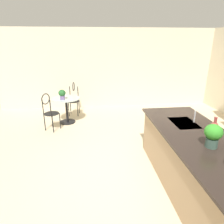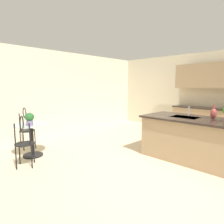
{
  "view_description": "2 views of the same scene",
  "coord_description": "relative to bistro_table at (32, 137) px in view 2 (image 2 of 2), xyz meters",
  "views": [
    {
      "loc": [
        2.83,
        -0.77,
        2.28
      ],
      "look_at": [
        -0.72,
        -0.37,
        1.0
      ],
      "focal_mm": 32.02,
      "sensor_mm": 36.0,
      "label": 1
    },
    {
      "loc": [
        1.57,
        -3.27,
        1.6
      ],
      "look_at": [
        -1.7,
        0.05,
        0.97
      ],
      "focal_mm": 31.37,
      "sensor_mm": 36.0,
      "label": 2
    }
  ],
  "objects": [
    {
      "name": "bistro_table",
      "position": [
        0.0,
        0.0,
        0.0
      ],
      "size": [
        0.8,
        0.8,
        0.74
      ],
      "color": "black",
      "rests_on": "ground"
    },
    {
      "name": "wall_left_window",
      "position": [
        -1.51,
        1.47,
        0.9
      ],
      "size": [
        0.12,
        7.8,
        2.7
      ],
      "primitive_type": "cube",
      "color": "beige",
      "rests_on": "ground"
    },
    {
      "name": "chair_near_window",
      "position": [
        0.52,
        -0.38,
        0.13
      ],
      "size": [
        0.52,
        0.52,
        1.04
      ],
      "color": "black",
      "rests_on": "ground"
    },
    {
      "name": "back_counter_run",
      "position": [
        2.35,
        4.67,
        0.05
      ],
      "size": [
        2.44,
        0.64,
        1.52
      ],
      "color": "tan",
      "rests_on": "ground"
    },
    {
      "name": "potted_plant_on_table",
      "position": [
        0.12,
        -0.08,
        0.45
      ],
      "size": [
        0.19,
        0.19,
        0.27
      ],
      "color": "#7A669E",
      "rests_on": "bistro_table"
    },
    {
      "name": "upper_cabinet_run",
      "position": [
        2.35,
        4.65,
        1.45
      ],
      "size": [
        2.4,
        0.36,
        0.76
      ],
      "color": "tan",
      "rests_on": "back_counter_run"
    },
    {
      "name": "vase_on_counter",
      "position": [
        3.0,
        2.55,
        0.58
      ],
      "size": [
        0.13,
        0.13,
        0.29
      ],
      "color": "#993D38",
      "rests_on": "kitchen_island"
    },
    {
      "name": "sink_faucet",
      "position": [
        2.5,
        2.5,
        0.58
      ],
      "size": [
        0.02,
        0.02,
        0.22
      ],
      "primitive_type": "cylinder",
      "color": "#B2B5BA",
      "rests_on": "kitchen_island"
    },
    {
      "name": "ground_plane",
      "position": [
        2.75,
        1.47,
        -0.45
      ],
      "size": [
        40.0,
        40.0,
        0.0
      ],
      "primitive_type": "plane",
      "color": "beige"
    },
    {
      "name": "kitchen_island",
      "position": [
        3.05,
        2.32,
        0.02
      ],
      "size": [
        2.8,
        1.06,
        0.92
      ],
      "color": "tan",
      "rests_on": "ground"
    },
    {
      "name": "chair_by_island",
      "position": [
        -0.7,
        0.16,
        0.13
      ],
      "size": [
        0.5,
        0.42,
        1.04
      ],
      "color": "black",
      "rests_on": "ground"
    }
  ]
}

